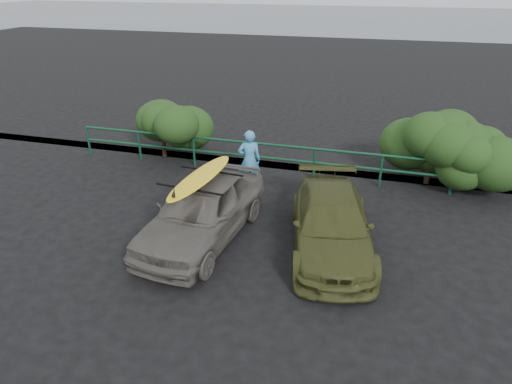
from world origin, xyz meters
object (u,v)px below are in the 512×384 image
(sedan, at_px, (202,210))
(olive_vehicle, at_px, (331,224))
(man, at_px, (249,160))
(surfboard, at_px, (201,177))
(guardrail, at_px, (283,160))

(sedan, distance_m, olive_vehicle, 3.04)
(man, xyz_separation_m, surfboard, (-0.27, -2.98, 0.71))
(sedan, height_order, man, man)
(sedan, bearing_deg, man, 90.33)
(olive_vehicle, xyz_separation_m, man, (-2.74, 2.59, 0.28))
(sedan, xyz_separation_m, man, (0.27, 2.98, 0.15))
(guardrail, relative_size, sedan, 3.14)
(man, distance_m, surfboard, 3.07)
(sedan, bearing_deg, olive_vehicle, 12.85)
(guardrail, xyz_separation_m, man, (-0.72, -1.22, 0.39))
(sedan, distance_m, man, 2.99)
(sedan, relative_size, man, 2.45)
(surfboard, bearing_deg, man, 90.33)
(guardrail, distance_m, olive_vehicle, 4.32)
(guardrail, relative_size, olive_vehicle, 3.21)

